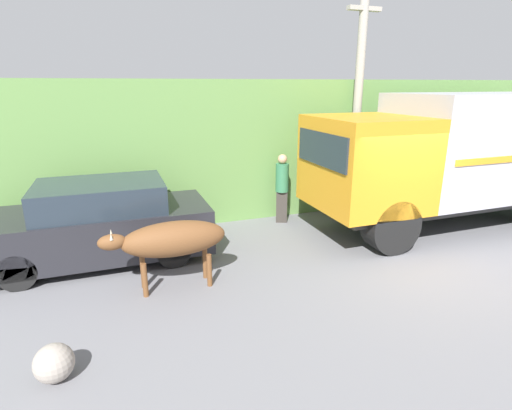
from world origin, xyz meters
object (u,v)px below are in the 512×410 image
(pedestrian_on_hill, at_px, (282,185))
(roadside_rock, at_px, (54,363))
(parked_suv, at_px, (99,224))
(brown_cow, at_px, (172,240))
(utility_pole, at_px, (358,99))
(cargo_truck, at_px, (460,153))

(pedestrian_on_hill, height_order, roadside_rock, pedestrian_on_hill)
(parked_suv, distance_m, roadside_rock, 3.53)
(roadside_rock, bearing_deg, brown_cow, 47.11)
(parked_suv, height_order, roadside_rock, parked_suv)
(parked_suv, distance_m, pedestrian_on_hill, 4.45)
(pedestrian_on_hill, height_order, utility_pole, utility_pole)
(pedestrian_on_hill, relative_size, roadside_rock, 3.75)
(brown_cow, xyz_separation_m, utility_pole, (5.29, 2.68, 2.17))
(brown_cow, bearing_deg, utility_pole, 28.63)
(brown_cow, relative_size, utility_pole, 0.36)
(cargo_truck, relative_size, pedestrian_on_hill, 4.13)
(pedestrian_on_hill, bearing_deg, cargo_truck, -179.98)
(parked_suv, bearing_deg, pedestrian_on_hill, 14.55)
(cargo_truck, bearing_deg, pedestrian_on_hill, 158.98)
(cargo_truck, distance_m, roadside_rock, 9.37)
(brown_cow, height_order, roadside_rock, brown_cow)
(brown_cow, xyz_separation_m, parked_suv, (-1.19, 1.62, -0.11))
(brown_cow, relative_size, pedestrian_on_hill, 1.20)
(parked_suv, height_order, pedestrian_on_hill, pedestrian_on_hill)
(brown_cow, distance_m, parked_suv, 2.01)
(pedestrian_on_hill, bearing_deg, roadside_rock, 64.76)
(cargo_truck, relative_size, brown_cow, 3.45)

